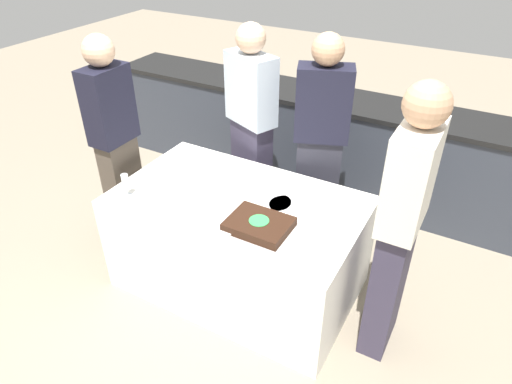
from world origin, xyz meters
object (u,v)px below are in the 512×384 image
Objects in this scene: person_seated_left at (116,144)px; person_seated_right at (400,227)px; person_cutting_cake at (320,145)px; wine_glass at (125,182)px; person_standing_back at (251,129)px; cake at (259,225)px; plate_stack at (217,185)px.

person_seated_left is 0.97× the size of person_seated_right.
person_cutting_cake is 1.49m from person_seated_left.
wine_glass is at bearing 26.45° from person_cutting_cake.
wine_glass is 0.09× the size of person_standing_back.
cake is 0.80m from person_seated_right.
cake is at bearing -74.64° from person_seated_right.
plate_stack is at bearing 122.43° from person_standing_back.
person_seated_right reaches higher than cake.
person_standing_back is (0.36, 1.03, 0.03)m from wine_glass.
person_seated_left is (-1.31, 0.21, 0.11)m from cake.
cake is 1.95× the size of plate_stack.
plate_stack is 0.12× the size of person_seated_right.
cake is 2.56× the size of wine_glass.
plate_stack is 1.23m from person_seated_right.
person_seated_right is (0.76, 0.21, 0.13)m from cake.
person_cutting_cake is 0.57m from person_standing_back.
wine_glass is at bearing -130.25° from person_seated_left.
person_seated_right is (2.07, 0.00, 0.02)m from person_seated_left.
person_standing_back is (0.74, 0.71, -0.01)m from person_seated_left.
person_seated_left reaches higher than plate_stack.
plate_stack is 0.60m from wine_glass.
cake is 0.24× the size of person_cutting_cake.
person_seated_left is 1.02m from person_standing_back.
person_cutting_cake is 1.00× the size of person_standing_back.
person_standing_back is at bearing 99.49° from plate_stack.
cake reaches higher than plate_stack.
person_seated_right is at bearing 115.91° from person_cutting_cake.
wine_glass is at bearing -173.48° from cake.
person_seated_right is (1.70, 0.32, 0.06)m from wine_glass.
person_seated_left reaches higher than cake.
wine_glass is 0.09× the size of person_seated_right.
person_seated_left is 0.99× the size of person_standing_back.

